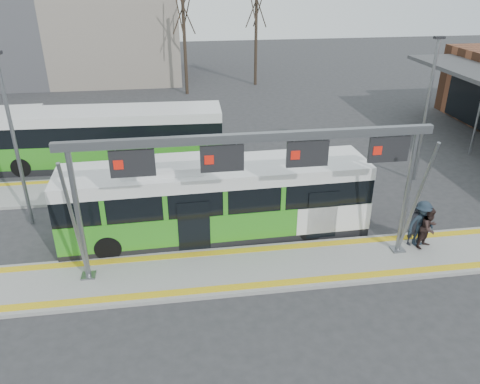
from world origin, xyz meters
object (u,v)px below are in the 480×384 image
Objects in this scene: gantry at (256,163)px; passenger_a at (415,224)px; passenger_b at (429,228)px; hero_bus at (215,201)px; passenger_c at (421,223)px.

passenger_a is at bearing 3.64° from gantry.
passenger_b is (7.08, 0.12, -3.28)m from gantry.
hero_bus is at bearing 114.34° from gantry.
gantry reaches higher than passenger_c.
passenger_c reaches higher than passenger_a.
gantry is 1.02× the size of hero_bus.
passenger_b is at bearing -18.35° from hero_bus.
hero_bus reaches higher than passenger_a.
passenger_a is (7.84, -2.22, -0.54)m from hero_bus.
passenger_c reaches higher than passenger_b.
hero_bus is (-1.19, 2.64, -2.71)m from gantry.
passenger_c is at bearing -17.52° from hero_bus.
gantry reaches higher than hero_bus.
passenger_c is at bearing 112.74° from passenger_b.
passenger_b is (8.27, -2.52, -0.57)m from hero_bus.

